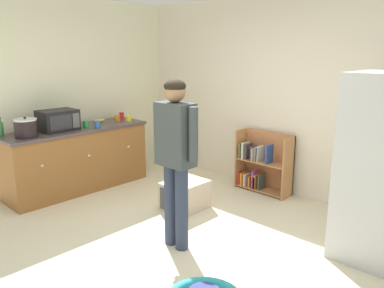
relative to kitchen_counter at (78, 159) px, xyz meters
The scene contains 17 objects.
ground_plane 2.27m from the kitchen_counter, ahead, with size 12.00×12.00×0.00m, color beige.
back_wall 3.09m from the kitchen_counter, 41.84° to the left, with size 5.20×0.06×2.70m, color silver.
left_side_wall 1.09m from the kitchen_counter, 134.05° to the left, with size 0.06×2.99×2.70m, color beige.
kitchen_counter is the anchor object (origin of this frame).
refrigerator 3.93m from the kitchen_counter, 14.68° to the left, with size 0.73×0.68×1.78m.
bookshelf 2.62m from the kitchen_counter, 42.70° to the left, with size 0.80×0.28×0.85m.
standing_person 2.31m from the kitchen_counter, ahead, with size 0.57×0.22×1.70m.
pet_carrier 1.73m from the kitchen_counter, 18.69° to the left, with size 0.42×0.55×0.36m.
microwave 0.64m from the kitchen_counter, 91.80° to the right, with size 0.37×0.48×0.28m.
crock_pot 0.93m from the kitchen_counter, 82.84° to the right, with size 0.28×0.28×0.26m.
banana_bunch 0.69m from the kitchen_counter, 104.14° to the left, with size 0.15×0.16×0.04m.
green_glass_bottle 1.10m from the kitchen_counter, 101.43° to the right, with size 0.07×0.07×0.25m.
blue_cup 0.58m from the kitchen_counter, 45.81° to the left, with size 0.08×0.08×0.10m, color blue.
green_cup 0.52m from the kitchen_counter, 56.74° to the left, with size 0.08×0.08×0.10m, color green.
red_cup 1.05m from the kitchen_counter, 100.27° to the left, with size 0.08×0.08×0.10m, color red.
yellow_cup 0.98m from the kitchen_counter, 81.41° to the left, with size 0.08×0.08×0.10m, color yellow.
orange_cup 0.88m from the kitchen_counter, 91.48° to the left, with size 0.08×0.08×0.10m, color orange.
Camera 1 is at (2.67, -2.34, 1.98)m, focal length 36.25 mm.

